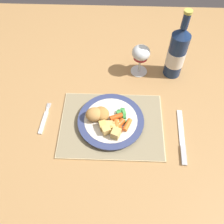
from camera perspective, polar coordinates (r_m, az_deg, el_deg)
name	(u,v)px	position (r m, az deg, el deg)	size (l,w,h in m)	color
ground_plane	(121,159)	(1.64, 2.14, -10.76)	(6.00, 6.00, 0.00)	#383333
dining_table	(126,96)	(1.07, 3.24, 3.79)	(1.47, 1.09, 0.74)	#AD7F4C
placemat	(112,125)	(0.89, -0.07, -2.91)	(0.37, 0.27, 0.01)	#CCB789
dinner_plate	(111,121)	(0.89, -0.27, -2.05)	(0.24, 0.24, 0.02)	silver
breaded_croquettes	(98,114)	(0.87, -3.22, -0.41)	(0.10, 0.08, 0.04)	#B77F3D
green_beans_pile	(122,114)	(0.89, 2.22, -0.35)	(0.04, 0.06, 0.02)	#338438
glazed_carrots	(119,123)	(0.86, 1.71, -2.62)	(0.08, 0.08, 0.02)	#CC5119
fork	(44,120)	(0.94, -15.25, -1.83)	(0.02, 0.14, 0.01)	silver
table_knife	(182,141)	(0.89, 15.74, -6.39)	(0.03, 0.22, 0.01)	silver
wine_glass	(141,54)	(1.00, 6.62, 12.96)	(0.07, 0.07, 0.13)	silver
bottle	(177,53)	(1.01, 14.60, 12.97)	(0.07, 0.07, 0.29)	navy
roast_potatoes	(110,129)	(0.84, -0.39, -3.84)	(0.08, 0.07, 0.03)	#E5BC66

